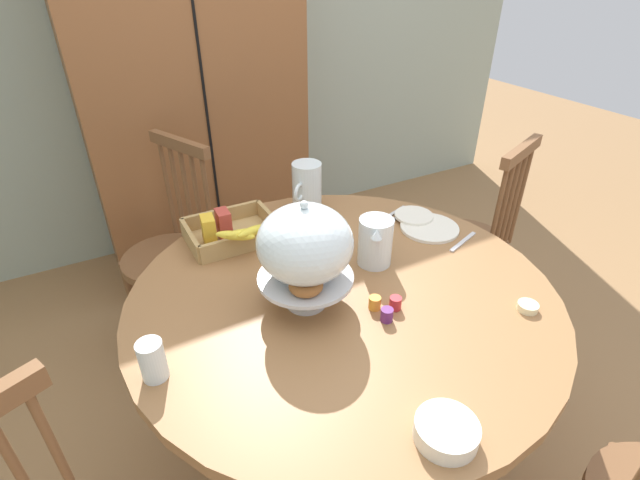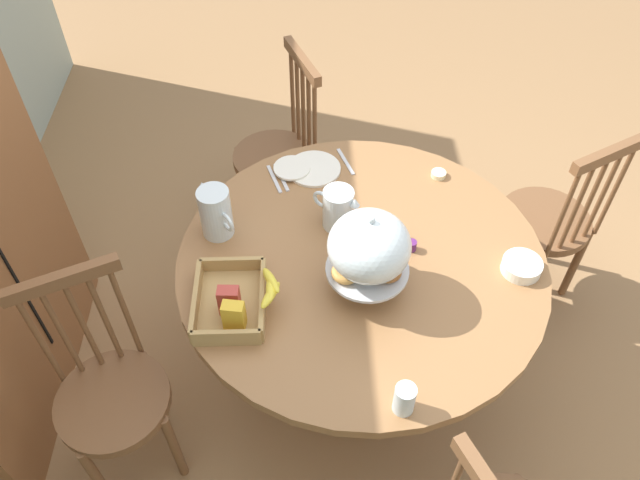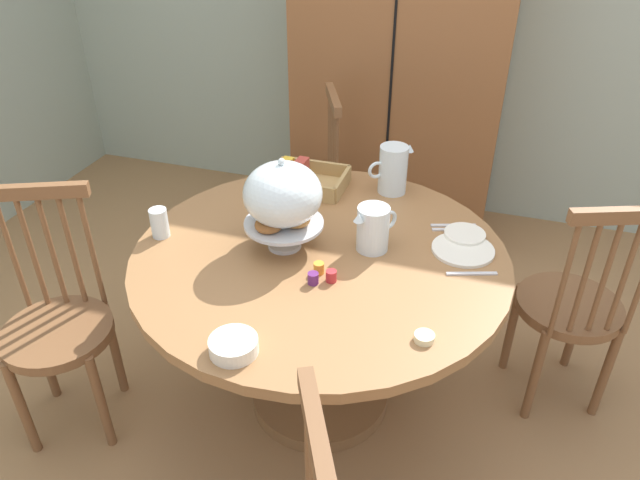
# 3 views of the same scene
# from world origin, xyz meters

# --- Properties ---
(ground_plane) EXTENTS (10.00, 10.00, 0.00)m
(ground_plane) POSITION_xyz_m (0.00, 0.00, 0.00)
(ground_plane) COLOR #997047
(wooden_armoire) EXTENTS (1.18, 0.60, 1.96)m
(wooden_armoire) POSITION_xyz_m (-0.12, 1.50, 0.98)
(wooden_armoire) COLOR brown
(wooden_armoire) RESTS_ON ground_plane
(dining_table) EXTENTS (1.33, 1.33, 0.74)m
(dining_table) POSITION_xyz_m (-0.10, -0.02, 0.55)
(dining_table) COLOR olive
(dining_table) RESTS_ON ground_plane
(windsor_chair_near_window) EXTENTS (0.44, 0.44, 0.97)m
(windsor_chair_near_window) POSITION_xyz_m (-0.99, -0.39, 0.45)
(windsor_chair_near_window) COLOR brown
(windsor_chair_near_window) RESTS_ON ground_plane
(windsor_chair_facing_door) EXTENTS (0.43, 0.43, 0.97)m
(windsor_chair_facing_door) POSITION_xyz_m (0.81, 0.30, 0.45)
(windsor_chair_facing_door) COLOR brown
(windsor_chair_facing_door) RESTS_ON ground_plane
(windsor_chair_far_side) EXTENTS (0.44, 0.44, 0.97)m
(windsor_chair_far_side) POSITION_xyz_m (-0.46, 0.87, 0.45)
(windsor_chair_far_side) COLOR brown
(windsor_chair_far_side) RESTS_ON ground_plane
(pastry_stand_with_dome) EXTENTS (0.28, 0.28, 0.34)m
(pastry_stand_with_dome) POSITION_xyz_m (-0.23, -0.03, 0.94)
(pastry_stand_with_dome) COLOR silver
(pastry_stand_with_dome) RESTS_ON dining_table
(orange_juice_pitcher) EXTENTS (0.13, 0.17, 0.17)m
(orange_juice_pitcher) POSITION_xyz_m (0.07, 0.06, 0.82)
(orange_juice_pitcher) COLOR silver
(orange_juice_pitcher) RESTS_ON dining_table
(milk_pitcher) EXTENTS (0.17, 0.14, 0.20)m
(milk_pitcher) POSITION_xyz_m (0.05, 0.50, 0.83)
(milk_pitcher) COLOR silver
(milk_pitcher) RESTS_ON dining_table
(cereal_basket) EXTENTS (0.32, 0.30, 0.12)m
(cereal_basket) POSITION_xyz_m (-0.31, 0.41, 0.78)
(cereal_basket) COLOR tan
(cereal_basket) RESTS_ON dining_table
(china_plate_large) EXTENTS (0.22, 0.22, 0.01)m
(china_plate_large) POSITION_xyz_m (0.38, 0.14, 0.75)
(china_plate_large) COLOR white
(china_plate_large) RESTS_ON dining_table
(china_plate_small) EXTENTS (0.15, 0.15, 0.01)m
(china_plate_small) POSITION_xyz_m (0.38, 0.23, 0.76)
(china_plate_small) COLOR white
(china_plate_small) RESTS_ON china_plate_large
(cereal_bowl) EXTENTS (0.14, 0.14, 0.04)m
(cereal_bowl) POSITION_xyz_m (-0.17, -0.58, 0.76)
(cereal_bowl) COLOR white
(cereal_bowl) RESTS_ON dining_table
(drinking_glass) EXTENTS (0.06, 0.06, 0.11)m
(drinking_glass) POSITION_xyz_m (-0.69, -0.10, 0.80)
(drinking_glass) COLOR silver
(drinking_glass) RESTS_ON dining_table
(butter_dish) EXTENTS (0.06, 0.06, 0.02)m
(butter_dish) POSITION_xyz_m (0.33, -0.37, 0.75)
(butter_dish) COLOR beige
(butter_dish) RESTS_ON dining_table
(jam_jar_strawberry) EXTENTS (0.04, 0.04, 0.04)m
(jam_jar_strawberry) POSITION_xyz_m (-0.01, -0.17, 0.76)
(jam_jar_strawberry) COLOR #B7282D
(jam_jar_strawberry) RESTS_ON dining_table
(jam_jar_apricot) EXTENTS (0.04, 0.04, 0.04)m
(jam_jar_apricot) POSITION_xyz_m (-0.06, -0.14, 0.76)
(jam_jar_apricot) COLOR orange
(jam_jar_apricot) RESTS_ON dining_table
(jam_jar_grape) EXTENTS (0.04, 0.04, 0.04)m
(jam_jar_grape) POSITION_xyz_m (-0.06, -0.20, 0.76)
(jam_jar_grape) COLOR #5B2366
(jam_jar_grape) RESTS_ON dining_table
(table_knife) EXTENTS (0.17, 0.07, 0.01)m
(table_knife) POSITION_xyz_m (0.34, 0.27, 0.74)
(table_knife) COLOR silver
(table_knife) RESTS_ON dining_table
(dinner_fork) EXTENTS (0.17, 0.07, 0.01)m
(dinner_fork) POSITION_xyz_m (0.33, 0.30, 0.74)
(dinner_fork) COLOR silver
(dinner_fork) RESTS_ON dining_table
(soup_spoon) EXTENTS (0.17, 0.07, 0.01)m
(soup_spoon) POSITION_xyz_m (0.43, 0.01, 0.74)
(soup_spoon) COLOR silver
(soup_spoon) RESTS_ON dining_table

